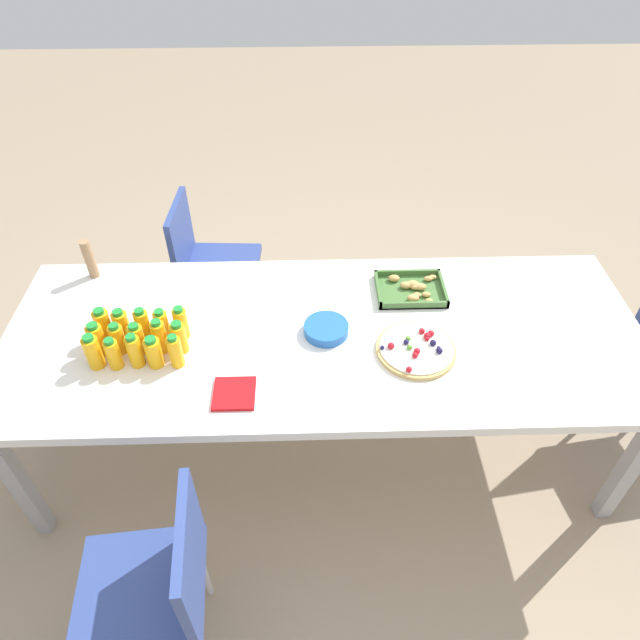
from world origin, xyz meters
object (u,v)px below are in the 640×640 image
Objects in this scene: juice_bottle_12 at (143,325)px; snack_tray at (411,289)px; juice_bottle_5 at (97,340)px; juice_bottle_8 at (159,337)px; juice_bottle_4 at (175,351)px; fruit_pizza at (416,349)px; juice_bottle_0 at (93,352)px; plate_stack at (326,329)px; juice_bottle_11 at (122,326)px; chair_near_left at (160,583)px; chair_far_left at (207,260)px; juice_bottle_3 at (154,352)px; juice_bottle_2 at (135,351)px; juice_bottle_14 at (181,324)px; juice_bottle_10 at (103,325)px; juice_bottle_1 at (113,354)px; juice_bottle_9 at (179,337)px; napkin_stack at (234,394)px; juice_bottle_13 at (162,325)px; party_table at (324,342)px; juice_bottle_7 at (137,339)px; juice_bottle_6 at (118,339)px.

juice_bottle_12 reaches higher than snack_tray.
juice_bottle_8 is (0.23, 0.01, 0.00)m from juice_bottle_5.
juice_bottle_4 is 0.91m from fruit_pizza.
juice_bottle_0 is 0.84× the size of plate_stack.
juice_bottle_11 is (-0.16, 0.07, -0.00)m from juice_bottle_8.
chair_near_left is 0.93m from juice_bottle_12.
chair_far_left is at bearing 135.36° from fruit_pizza.
juice_bottle_3 reaches higher than fruit_pizza.
juice_bottle_2 is 1.01× the size of juice_bottle_14.
juice_bottle_10 is (-0.22, 0.15, 0.01)m from juice_bottle_3.
juice_bottle_14 is at bearing 44.44° from juice_bottle_2.
chair_far_left is at bearing 92.34° from juice_bottle_4.
juice_bottle_4 is 0.15m from juice_bottle_14.
juice_bottle_14 is (0.07, 0.07, -0.00)m from juice_bottle_8.
juice_bottle_1 is 0.98× the size of juice_bottle_9.
snack_tray is (1.24, 0.40, -0.06)m from juice_bottle_0.
napkin_stack is (0.52, -0.30, -0.06)m from juice_bottle_10.
chair_near_left is 0.95m from juice_bottle_11.
juice_bottle_3 is 0.66m from plate_stack.
juice_bottle_0 is 0.27m from juice_bottle_13.
juice_bottle_12 is 1.05× the size of juice_bottle_13.
juice_bottle_12 is at bearing -177.93° from juice_bottle_14.
juice_bottle_0 is (-0.31, 0.72, 0.30)m from chair_near_left.
juice_bottle_1 reaches higher than party_table.
juice_bottle_13 is (0.16, -0.00, -0.00)m from juice_bottle_11.
juice_bottle_0 is at bearing -166.63° from juice_bottle_9.
plate_stack is at bearing 11.32° from juice_bottle_1.
fruit_pizza is (1.07, -0.03, -0.05)m from juice_bottle_7.
juice_bottle_13 is at bearing 1.64° from juice_bottle_12.
juice_bottle_0 is at bearing -11.98° from chair_far_left.
juice_bottle_1 is 0.95× the size of juice_bottle_4.
juice_bottle_1 is 1.24m from snack_tray.
juice_bottle_6 is (-0.24, 0.79, 0.30)m from chair_near_left.
juice_bottle_9 is at bearing -171.96° from party_table.
juice_bottle_8 reaches higher than chair_far_left.
plate_stack is at bearing 39.50° from chair_far_left.
plate_stack is (0.55, 0.87, 0.25)m from chair_near_left.
juice_bottle_9 reaches higher than juice_bottle_7.
chair_near_left is 0.88m from juice_bottle_6.
juice_bottle_13 is 0.94× the size of napkin_stack.
juice_bottle_0 is (-0.86, -0.15, 0.12)m from party_table.
juice_bottle_7 is 0.90× the size of napkin_stack.
party_table is 18.54× the size of juice_bottle_1.
juice_bottle_11 is 1.20m from snack_tray.
juice_bottle_11 is 0.95× the size of napkin_stack.
juice_bottle_14 is (0.07, 0.00, 0.00)m from juice_bottle_13.
juice_bottle_13 is at bearing 117.16° from juice_bottle_4.
juice_bottle_5 is 1.29m from snack_tray.
juice_bottle_0 is 1.08× the size of juice_bottle_1.
juice_bottle_7 is 0.46× the size of snack_tray.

